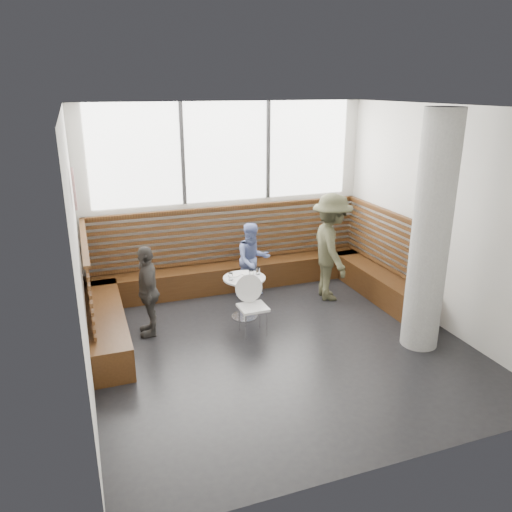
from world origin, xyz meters
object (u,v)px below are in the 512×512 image
object	(u,v)px
cafe_chair	(251,301)
adult_man	(331,247)
cafe_table	(244,289)
child_left	(148,291)
concrete_column	(431,234)
child_back	(253,260)

from	to	relation	value
cafe_chair	adult_man	size ratio (longest dim) A/B	0.48
cafe_table	adult_man	size ratio (longest dim) A/B	0.37
cafe_table	child_left	distance (m)	1.47
cafe_chair	adult_man	world-z (taller)	adult_man
concrete_column	cafe_chair	size ratio (longest dim) A/B	3.72
adult_man	child_left	size ratio (longest dim) A/B	1.35
cafe_table	child_back	xyz separation A→B (m)	(0.41, 0.78, 0.16)
child_back	child_left	distance (m)	2.04
cafe_table	child_left	bearing A→B (deg)	-178.78
concrete_column	adult_man	size ratio (longest dim) A/B	1.78
cafe_chair	child_left	world-z (taller)	child_left
cafe_table	adult_man	bearing A→B (deg)	8.95
cafe_table	child_back	size ratio (longest dim) A/B	0.52
concrete_column	adult_man	bearing A→B (deg)	102.78
child_left	child_back	bearing A→B (deg)	119.13
cafe_table	child_left	xyz separation A→B (m)	(-1.46, -0.03, 0.19)
cafe_chair	child_left	distance (m)	1.48
adult_man	child_back	world-z (taller)	adult_man
adult_man	child_left	xyz separation A→B (m)	(-3.06, -0.28, -0.23)
cafe_table	child_back	world-z (taller)	child_back
cafe_table	child_back	bearing A→B (deg)	62.26
child_back	cafe_chair	bearing A→B (deg)	-113.35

